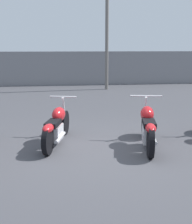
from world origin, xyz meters
The scene contains 5 objects.
ground_plane centered at (0.00, 0.00, 0.00)m, with size 60.00×60.00×0.00m, color #424247.
fence_back centered at (0.00, 10.78, 0.89)m, with size 40.00×0.04×1.78m.
light_pole_left centered at (1.60, 8.99, 3.84)m, with size 0.70×0.35×6.37m.
motorcycle_slot_2 centered at (-0.86, 0.54, 0.40)m, with size 0.79×1.99×0.94m.
motorcycle_slot_3 centered at (1.01, 0.11, 0.43)m, with size 0.74×1.98×0.99m.
Camera 1 is at (-0.86, -5.93, 2.06)m, focal length 50.00 mm.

